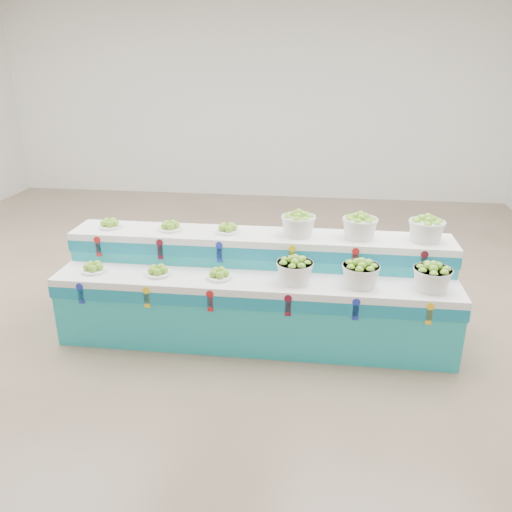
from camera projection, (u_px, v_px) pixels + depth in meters
name	position (u px, v px, depth m)	size (l,w,h in m)	color
ground	(196.00, 301.00, 6.02)	(10.00, 10.00, 0.00)	brown
back_wall	(253.00, 95.00, 9.91)	(10.00, 10.00, 0.00)	silver
display_stand	(256.00, 289.00, 5.13)	(3.91, 1.01, 1.02)	#22A8B1
plate_lower_left	(94.00, 267.00, 5.00)	(0.25, 0.25, 0.10)	white
plate_lower_mid	(158.00, 270.00, 4.92)	(0.25, 0.25, 0.10)	white
plate_lower_right	(219.00, 273.00, 4.85)	(0.25, 0.25, 0.10)	white
basket_lower_left	(295.00, 270.00, 4.74)	(0.34, 0.34, 0.25)	silver
basket_lower_mid	(361.00, 273.00, 4.67)	(0.34, 0.34, 0.25)	silver
basket_lower_right	(432.00, 277.00, 4.59)	(0.34, 0.34, 0.25)	silver
plate_upper_left	(110.00, 223.00, 5.34)	(0.25, 0.25, 0.10)	white
plate_upper_mid	(170.00, 225.00, 5.26)	(0.25, 0.25, 0.10)	white
plate_upper_right	(228.00, 228.00, 5.19)	(0.25, 0.25, 0.10)	white
basket_upper_left	(298.00, 224.00, 5.08)	(0.34, 0.34, 0.25)	silver
basket_upper_mid	(360.00, 226.00, 5.00)	(0.34, 0.34, 0.25)	silver
basket_upper_right	(426.00, 228.00, 4.93)	(0.34, 0.34, 0.25)	silver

